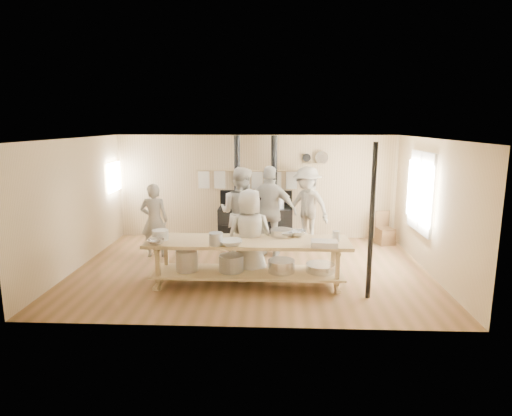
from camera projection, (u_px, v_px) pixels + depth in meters
The scene contains 24 objects.
ground at pixel (251, 269), 8.61m from camera, with size 7.00×7.00×0.00m, color brown.
room_shell at pixel (251, 189), 8.30m from camera, with size 7.00×7.00×7.00m.
window_right at pixel (421, 192), 8.76m from camera, with size 0.09×1.50×1.65m.
left_opening at pixel (114, 177), 10.41m from camera, with size 0.00×0.90×0.90m.
stove at pixel (255, 220), 10.59m from camera, with size 1.90×0.75×2.60m.
towel_rail at pixel (256, 177), 10.66m from camera, with size 3.00×0.04×0.47m.
back_wall_shelf at pixel (315, 160), 10.54m from camera, with size 0.63×0.14×0.32m.
prep_table at pixel (247, 258), 7.63m from camera, with size 3.60×0.90×0.85m.
support_post at pixel (372, 222), 6.95m from camera, with size 0.08×0.08×2.60m, color black.
cook_far_left at pixel (154, 220), 9.29m from camera, with size 0.59×0.39×1.62m, color #A29D8F.
cook_left at pixel (241, 213), 9.16m from camera, with size 0.96×0.75×1.98m, color #A29D8F.
cook_center at pixel (250, 235), 7.85m from camera, with size 0.84×0.55×1.72m, color #A29D8F.
cook_right at pixel (270, 211), 9.31m from camera, with size 1.17×0.49×1.99m, color #A29D8F.
cook_by_window at pixel (307, 206), 10.29m from camera, with size 1.21×0.70×1.88m, color #A29D8F.
chair at pixel (385, 235), 10.35m from camera, with size 0.46×0.46×0.79m.
bowl_white_a at pixel (231, 243), 7.24m from camera, with size 0.39×0.39×0.09m, color white.
bowl_steel_a at pixel (156, 242), 7.30m from camera, with size 0.28×0.28×0.09m, color silver.
bowl_white_b at pixel (286, 233), 7.85m from camera, with size 0.40×0.40×0.10m, color white.
bowl_steel_b at pixel (297, 233), 7.84m from camera, with size 0.32×0.32×0.10m, color silver.
roasting_pan at pixel (324, 244), 7.17m from camera, with size 0.44×0.29×0.10m, color #B2B2B7.
mixing_bowl_large at pixel (281, 233), 7.85m from camera, with size 0.39×0.39×0.12m, color silver.
bucket_galv at pixel (216, 239), 7.24m from camera, with size 0.23×0.23×0.22m, color gray.
deep_bowl_enamel at pixel (160, 235), 7.57m from camera, with size 0.29×0.29×0.18m, color white.
pitcher at pixel (336, 236), 7.47m from camera, with size 0.12×0.12×0.19m, color white.
Camera 1 is at (0.47, -8.19, 2.89)m, focal length 30.00 mm.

